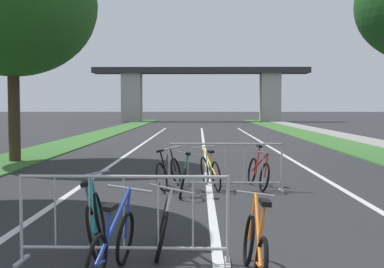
# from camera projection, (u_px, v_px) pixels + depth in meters

# --- Properties ---
(grass_verge_left) EXTENTS (2.24, 69.93, 0.05)m
(grass_verge_left) POSITION_uv_depth(u_px,v_px,m) (94.00, 136.00, 31.06)
(grass_verge_left) COLOR #386B2D
(grass_verge_left) RESTS_ON ground
(grass_verge_right) EXTENTS (2.24, 69.93, 0.05)m
(grass_verge_right) POSITION_uv_depth(u_px,v_px,m) (312.00, 136.00, 30.89)
(grass_verge_right) COLOR #386B2D
(grass_verge_right) RESTS_ON ground
(sidewalk_path_right) EXTENTS (1.71, 69.93, 0.08)m
(sidewalk_path_right) POSITION_uv_depth(u_px,v_px,m) (345.00, 136.00, 30.86)
(sidewalk_path_right) COLOR gray
(sidewalk_path_right) RESTS_ON ground
(lane_stripe_center) EXTENTS (0.14, 40.46, 0.01)m
(lane_stripe_center) POSITION_uv_depth(u_px,v_px,m) (204.00, 148.00, 22.61)
(lane_stripe_center) COLOR silver
(lane_stripe_center) RESTS_ON ground
(lane_stripe_right_lane) EXTENTS (0.14, 40.46, 0.01)m
(lane_stripe_right_lane) POSITION_uv_depth(u_px,v_px,m) (272.00, 148.00, 22.57)
(lane_stripe_right_lane) COLOR silver
(lane_stripe_right_lane) RESTS_ON ground
(lane_stripe_left_lane) EXTENTS (0.14, 40.46, 0.01)m
(lane_stripe_left_lane) POSITION_uv_depth(u_px,v_px,m) (136.00, 148.00, 22.65)
(lane_stripe_left_lane) COLOR silver
(lane_stripe_left_lane) RESTS_ON ground
(overpass_bridge) EXTENTS (24.70, 3.15, 6.19)m
(overpass_bridge) POSITION_uv_depth(u_px,v_px,m) (201.00, 85.00, 59.88)
(overpass_bridge) COLOR #2D2D30
(overpass_bridge) RESTS_ON ground
(tree_left_pine_far) EXTENTS (5.45, 5.45, 7.44)m
(tree_left_pine_far) POSITION_uv_depth(u_px,v_px,m) (12.00, 5.00, 16.74)
(tree_left_pine_far) COLOR #3D2D1E
(tree_left_pine_far) RESTS_ON ground
(crowd_barrier_nearest) EXTENTS (2.52, 0.49, 1.05)m
(crowd_barrier_nearest) POSITION_uv_depth(u_px,v_px,m) (124.00, 219.00, 6.13)
(crowd_barrier_nearest) COLOR #ADADB2
(crowd_barrier_nearest) RESTS_ON ground
(crowd_barrier_second) EXTENTS (2.51, 0.46, 1.05)m
(crowd_barrier_second) POSITION_uv_depth(u_px,v_px,m) (225.00, 167.00, 11.33)
(crowd_barrier_second) COLOR #ADADB2
(crowd_barrier_second) RESTS_ON ground
(bicycle_orange_0) EXTENTS (0.45, 1.64, 0.92)m
(bicycle_orange_0) POSITION_uv_depth(u_px,v_px,m) (255.00, 248.00, 5.53)
(bicycle_orange_0) COLOR black
(bicycle_orange_0) RESTS_ON ground
(bicycle_teal_1) EXTENTS (0.60, 1.66, 0.99)m
(bicycle_teal_1) POSITION_uv_depth(u_px,v_px,m) (96.00, 221.00, 6.65)
(bicycle_teal_1) COLOR black
(bicycle_teal_1) RESTS_ON ground
(bicycle_black_2) EXTENTS (0.59, 1.70, 0.93)m
(bicycle_black_2) POSITION_uv_depth(u_px,v_px,m) (169.00, 172.00, 11.75)
(bicycle_black_2) COLOR black
(bicycle_black_2) RESTS_ON ground
(bicycle_blue_3) EXTENTS (0.57, 1.67, 0.96)m
(bicycle_blue_3) POSITION_uv_depth(u_px,v_px,m) (112.00, 247.00, 5.53)
(bicycle_blue_3) COLOR black
(bicycle_blue_3) RESTS_ON ground
(bicycle_red_4) EXTENTS (0.57, 1.73, 0.96)m
(bicycle_red_4) POSITION_uv_depth(u_px,v_px,m) (258.00, 172.00, 11.77)
(bicycle_red_4) COLOR black
(bicycle_red_4) RESTS_ON ground
(bicycle_yellow_5) EXTENTS (0.69, 1.69, 0.93)m
(bicycle_yellow_5) POSITION_uv_depth(u_px,v_px,m) (210.00, 171.00, 11.74)
(bicycle_yellow_5) COLOR black
(bicycle_yellow_5) RESTS_ON ground
(bicycle_green_6) EXTENTS (0.50, 1.66, 0.92)m
(bicycle_green_6) POSITION_uv_depth(u_px,v_px,m) (183.00, 178.00, 10.86)
(bicycle_green_6) COLOR black
(bicycle_green_6) RESTS_ON ground
(bicycle_silver_7) EXTENTS (0.55, 1.61, 0.94)m
(bicycle_silver_7) POSITION_uv_depth(u_px,v_px,m) (164.00, 224.00, 6.65)
(bicycle_silver_7) COLOR black
(bicycle_silver_7) RESTS_ON ground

